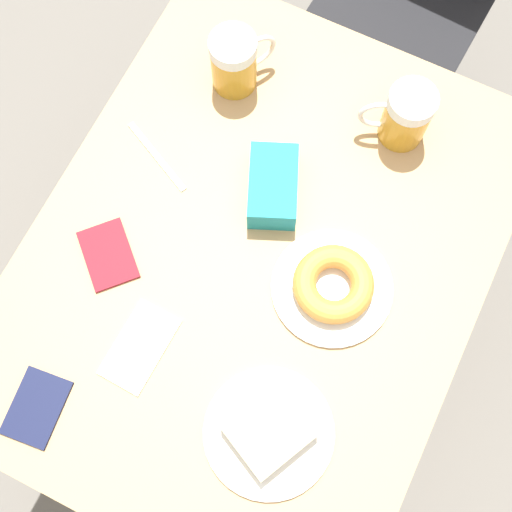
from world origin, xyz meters
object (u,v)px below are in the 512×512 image
Objects in this scene: beer_mug_left at (405,116)px; beer_mug_center at (235,61)px; plate_with_cake at (269,432)px; passport_far_edge at (37,407)px; blue_pouch at (273,187)px; fork at (157,156)px; napkin_folded at (140,347)px; plate_with_donut at (333,285)px; passport_near_edge at (108,255)px.

beer_mug_center is at bearing -173.79° from beer_mug_left.
plate_with_cake is 1.72× the size of passport_far_edge.
beer_mug_left is 0.29m from blue_pouch.
beer_mug_left is 0.81× the size of fork.
plate_with_cake is 0.64m from beer_mug_left.
plate_with_cake is at bearing -58.73° from beer_mug_center.
napkin_folded is at bearing -66.27° from fork.
blue_pouch is at bearing -47.56° from beer_mug_center.
beer_mug_left is 0.66m from napkin_folded.
plate_with_donut is at bearing 48.49° from passport_far_edge.
plate_with_donut is 1.69× the size of passport_far_edge.
beer_mug_left is at bearing 64.87° from passport_far_edge.
beer_mug_center is 0.78× the size of blue_pouch.
blue_pouch is at bearing 48.16° from passport_near_edge.
plate_with_cake is 0.45m from passport_near_edge.
blue_pouch reaches higher than napkin_folded.
passport_near_edge is (0.01, -0.22, 0.00)m from fork.
plate_with_donut is at bearing -12.44° from fork.
napkin_folded and fork have the same top height.
beer_mug_center is at bearing 74.02° from fork.
fork is at bearing -147.51° from beer_mug_left.
napkin_folded is at bearing -136.59° from plate_with_donut.
plate_with_donut is 1.29× the size of blue_pouch.
plate_with_donut is at bearing -41.40° from beer_mug_center.
plate_with_cake is 0.45m from blue_pouch.
plate_with_donut is 0.36m from beer_mug_left.
passport_far_edge is 0.77× the size of blue_pouch.
plate_with_cake is at bearing -65.10° from blue_pouch.
blue_pouch reaches higher than plate_with_donut.
passport_far_edge is (-0.38, -0.43, -0.02)m from plate_with_donut.
fork is at bearing 93.83° from passport_near_edge.
beer_mug_left is 1.02× the size of passport_far_edge.
passport_near_edge is 1.13× the size of passport_far_edge.
passport_far_edge reaches higher than fork.
plate_with_donut reaches higher than fork.
napkin_folded is 0.95× the size of fork.
blue_pouch is at bearing 7.29° from fork.
plate_with_cake is 1.31× the size of blue_pouch.
blue_pouch reaches higher than passport_near_edge.
beer_mug_left reaches higher than plate_with_cake.
passport_near_edge is (-0.41, -0.13, -0.02)m from plate_with_donut.
plate_with_cake reaches higher than napkin_folded.
fork is at bearing -105.98° from beer_mug_center.
plate_with_donut is 0.22m from blue_pouch.
plate_with_donut is 1.65× the size of beer_mug_center.
beer_mug_center is at bearing 138.60° from plate_with_donut.
beer_mug_center is 0.24m from fork.
napkin_folded is (0.09, -0.57, -0.07)m from beer_mug_center.
passport_near_edge is (-0.14, 0.13, 0.00)m from napkin_folded.
beer_mug_center is 0.86× the size of napkin_folded.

